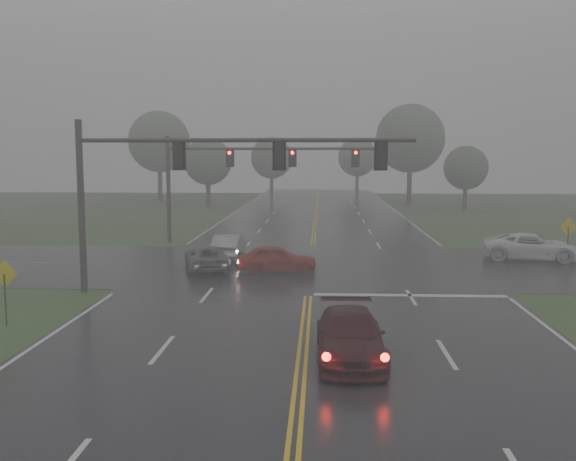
# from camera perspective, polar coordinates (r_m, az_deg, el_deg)

# --- Properties ---
(ground) EXTENTS (180.00, 180.00, 0.00)m
(ground) POSITION_cam_1_polar(r_m,az_deg,el_deg) (15.04, 0.61, -17.70)
(ground) COLOR #2B431D
(ground) RESTS_ON ground
(main_road) EXTENTS (18.00, 160.00, 0.02)m
(main_road) POSITION_cam_1_polar(r_m,az_deg,el_deg) (34.25, 2.00, -3.70)
(main_road) COLOR black
(main_road) RESTS_ON ground
(cross_street) EXTENTS (120.00, 14.00, 0.02)m
(cross_street) POSITION_cam_1_polar(r_m,az_deg,el_deg) (36.22, 2.06, -3.13)
(cross_street) COLOR black
(cross_street) RESTS_ON ground
(stop_bar) EXTENTS (8.50, 0.50, 0.01)m
(stop_bar) POSITION_cam_1_polar(r_m,az_deg,el_deg) (29.02, 10.77, -5.74)
(stop_bar) COLOR #BEBEBE
(stop_bar) RESTS_ON ground
(sedan_maroon) EXTENTS (2.11, 5.01, 1.44)m
(sedan_maroon) POSITION_cam_1_polar(r_m,az_deg,el_deg) (20.06, 5.52, -11.35)
(sedan_maroon) COLOR black
(sedan_maroon) RESTS_ON ground
(sedan_red) EXTENTS (4.37, 2.05, 1.45)m
(sedan_red) POSITION_cam_1_polar(r_m,az_deg,el_deg) (34.11, -1.03, -3.74)
(sedan_red) COLOR maroon
(sedan_red) RESTS_ON ground
(sedan_silver) EXTENTS (1.61, 4.48, 1.47)m
(sedan_silver) POSITION_cam_1_polar(r_m,az_deg,el_deg) (38.75, -5.25, -2.50)
(sedan_silver) COLOR #929498
(sedan_silver) RESTS_ON ground
(car_grey) EXTENTS (3.32, 5.11, 1.31)m
(car_grey) POSITION_cam_1_polar(r_m,az_deg,el_deg) (35.11, -7.23, -3.50)
(car_grey) COLOR #4B4D52
(car_grey) RESTS_ON ground
(pickup_white) EXTENTS (6.02, 3.64, 1.56)m
(pickup_white) POSITION_cam_1_polar(r_m,az_deg,el_deg) (40.66, 20.83, -2.48)
(pickup_white) COLOR white
(pickup_white) RESTS_ON ground
(signal_gantry_near) EXTENTS (14.98, 0.34, 7.77)m
(signal_gantry_near) POSITION_cam_1_polar(r_m,az_deg,el_deg) (28.80, -9.27, 5.21)
(signal_gantry_near) COLOR black
(signal_gantry_near) RESTS_ON ground
(signal_gantry_far) EXTENTS (14.71, 0.38, 7.51)m
(signal_gantry_far) POSITION_cam_1_polar(r_m,az_deg,el_deg) (45.07, -4.87, 5.60)
(signal_gantry_far) COLOR black
(signal_gantry_far) RESTS_ON ground
(sign_diamond_west) EXTENTS (1.01, 0.16, 2.43)m
(sign_diamond_west) POSITION_cam_1_polar(r_m,az_deg,el_deg) (25.52, -23.89, -4.18)
(sign_diamond_west) COLOR black
(sign_diamond_west) RESTS_ON ground
(sign_diamond_east) EXTENTS (1.08, 0.27, 2.64)m
(sign_diamond_east) POSITION_cam_1_polar(r_m,az_deg,el_deg) (40.23, 23.64, -0.15)
(sign_diamond_east) COLOR black
(sign_diamond_east) RESTS_ON ground
(tree_nw_a) EXTENTS (5.58, 5.58, 8.20)m
(tree_nw_a) POSITION_cam_1_polar(r_m,az_deg,el_deg) (76.54, -7.13, 6.10)
(tree_nw_a) COLOR #2F261E
(tree_nw_a) RESTS_ON ground
(tree_ne_a) EXTENTS (8.45, 8.45, 12.40)m
(tree_ne_a) POSITION_cam_1_polar(r_m,az_deg,el_deg) (80.89, 10.81, 8.03)
(tree_ne_a) COLOR #2F261E
(tree_ne_a) RESTS_ON ground
(tree_n_mid) EXTENTS (5.94, 5.94, 8.72)m
(tree_n_mid) POSITION_cam_1_polar(r_m,az_deg,el_deg) (92.08, -1.48, 6.47)
(tree_n_mid) COLOR #2F261E
(tree_n_mid) RESTS_ON ground
(tree_e_near) EXTENTS (4.90, 4.90, 7.20)m
(tree_e_near) POSITION_cam_1_polar(r_m,az_deg,el_deg) (74.49, 15.53, 5.38)
(tree_e_near) COLOR #2F261E
(tree_e_near) RESTS_ON ground
(tree_nw_b) EXTENTS (8.19, 8.19, 12.03)m
(tree_nw_b) POSITION_cam_1_polar(r_m,az_deg,el_deg) (88.08, -11.38, 7.74)
(tree_nw_b) COLOR #2F261E
(tree_nw_b) RESTS_ON ground
(tree_n_far) EXTENTS (5.98, 5.98, 8.79)m
(tree_n_far) POSITION_cam_1_polar(r_m,az_deg,el_deg) (100.62, 6.19, 6.48)
(tree_n_far) COLOR #2F261E
(tree_n_far) RESTS_ON ground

